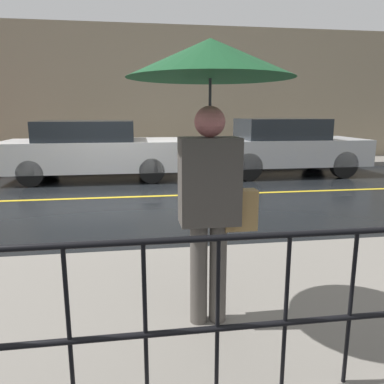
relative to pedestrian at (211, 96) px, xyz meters
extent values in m
plane|color=black|center=(-0.88, 5.06, -1.82)|extent=(80.00, 80.00, 0.00)
cube|color=slate|center=(-0.88, 0.29, -1.75)|extent=(28.00, 2.65, 0.14)
cube|color=slate|center=(-0.88, 9.43, -1.75)|extent=(28.00, 1.83, 0.14)
cube|color=gold|center=(-0.88, 5.06, -1.81)|extent=(25.20, 0.12, 0.01)
cube|color=gray|center=(-0.88, 10.49, 0.44)|extent=(28.00, 0.30, 4.52)
cylinder|color=black|center=(-0.88, -0.78, -0.74)|extent=(12.00, 0.04, 0.04)
cylinder|color=black|center=(-0.88, -0.78, -1.26)|extent=(12.00, 0.04, 0.04)
cylinder|color=black|center=(-0.88, -0.78, -1.21)|extent=(0.02, 0.02, 0.94)
cylinder|color=black|center=(-0.49, -0.78, -1.21)|extent=(0.02, 0.02, 0.94)
cylinder|color=black|center=(-0.11, -0.78, -1.21)|extent=(0.02, 0.02, 0.94)
cylinder|color=black|center=(0.28, -0.78, -1.21)|extent=(0.02, 0.02, 0.94)
cylinder|color=black|center=(0.67, -0.78, -1.21)|extent=(0.02, 0.02, 0.94)
cylinder|color=#4C4742|center=(-0.08, 0.00, -1.29)|extent=(0.13, 0.13, 0.78)
cylinder|color=#4C4742|center=(0.07, 0.00, -1.29)|extent=(0.13, 0.13, 0.78)
cube|color=#47423D|center=(0.00, 0.00, -0.59)|extent=(0.42, 0.25, 0.62)
sphere|color=#BC6864|center=(0.00, 0.00, -0.17)|extent=(0.22, 0.22, 0.22)
cylinder|color=#262628|center=(0.00, 0.00, -0.23)|extent=(0.02, 0.02, 0.71)
cone|color=#144723|center=(0.00, 0.00, 0.25)|extent=(1.14, 1.14, 0.26)
cube|color=#9E7A47|center=(0.23, 0.00, -0.81)|extent=(0.24, 0.12, 0.30)
cube|color=silver|center=(-1.56, 7.42, -1.18)|extent=(4.57, 1.94, 0.74)
cube|color=#1E2328|center=(-1.75, 7.42, -0.56)|extent=(2.38, 1.78, 0.50)
cylinder|color=black|center=(-0.14, 8.28, -1.50)|extent=(0.62, 0.22, 0.62)
cylinder|color=black|center=(-0.14, 6.56, -1.50)|extent=(0.62, 0.22, 0.62)
cylinder|color=black|center=(-2.98, 8.28, -1.50)|extent=(0.62, 0.22, 0.62)
cylinder|color=black|center=(-2.98, 6.56, -1.50)|extent=(0.62, 0.22, 0.62)
cube|color=#B2B5BA|center=(3.62, 7.42, -1.17)|extent=(4.24, 1.93, 0.70)
cube|color=#1E2328|center=(3.45, 7.42, -0.54)|extent=(2.21, 1.78, 0.55)
cylinder|color=black|center=(4.94, 8.28, -1.46)|extent=(0.71, 0.22, 0.71)
cylinder|color=black|center=(4.94, 6.57, -1.46)|extent=(0.71, 0.22, 0.71)
cylinder|color=black|center=(2.31, 8.28, -1.46)|extent=(0.71, 0.22, 0.71)
cylinder|color=black|center=(2.31, 6.57, -1.46)|extent=(0.71, 0.22, 0.71)
camera|label=1|loc=(-0.52, -2.58, -0.11)|focal=35.00mm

